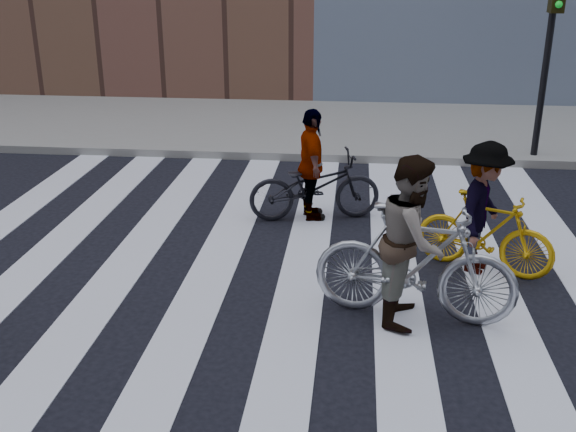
% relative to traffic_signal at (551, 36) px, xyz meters
% --- Properties ---
extents(ground, '(100.00, 100.00, 0.00)m').
position_rel_traffic_signal_xyz_m(ground, '(-4.40, -5.32, -2.28)').
color(ground, black).
rests_on(ground, ground).
extents(sidewalk_far, '(100.00, 5.00, 0.15)m').
position_rel_traffic_signal_xyz_m(sidewalk_far, '(-4.40, 2.18, -2.20)').
color(sidewalk_far, gray).
rests_on(sidewalk_far, ground).
extents(zebra_crosswalk, '(8.25, 10.00, 0.01)m').
position_rel_traffic_signal_xyz_m(zebra_crosswalk, '(-4.40, -5.32, -2.27)').
color(zebra_crosswalk, silver).
rests_on(zebra_crosswalk, ground).
extents(traffic_signal, '(0.22, 0.42, 3.33)m').
position_rel_traffic_signal_xyz_m(traffic_signal, '(0.00, 0.00, 0.00)').
color(traffic_signal, black).
rests_on(traffic_signal, ground).
extents(bike_silver_mid, '(2.15, 0.93, 1.25)m').
position_rel_traffic_signal_xyz_m(bike_silver_mid, '(-2.63, -5.99, -1.66)').
color(bike_silver_mid, '#A6A8AF').
rests_on(bike_silver_mid, ground).
extents(bike_yellow_right, '(1.69, 1.08, 0.98)m').
position_rel_traffic_signal_xyz_m(bike_yellow_right, '(-1.72, -4.74, -1.79)').
color(bike_yellow_right, '#D79C0B').
rests_on(bike_yellow_right, ground).
extents(bike_dark_rear, '(1.98, 1.06, 0.99)m').
position_rel_traffic_signal_xyz_m(bike_dark_rear, '(-3.84, -3.21, -1.79)').
color(bike_dark_rear, black).
rests_on(bike_dark_rear, ground).
extents(rider_mid, '(0.80, 0.96, 1.76)m').
position_rel_traffic_signal_xyz_m(rider_mid, '(-2.68, -5.99, -1.40)').
color(rider_mid, slate).
rests_on(rider_mid, ground).
extents(rider_right, '(0.96, 1.18, 1.60)m').
position_rel_traffic_signal_xyz_m(rider_right, '(-1.77, -4.74, -1.48)').
color(rider_right, slate).
rests_on(rider_right, ground).
extents(rider_rear, '(0.60, 1.01, 1.61)m').
position_rel_traffic_signal_xyz_m(rider_rear, '(-3.89, -3.21, -1.47)').
color(rider_rear, slate).
rests_on(rider_rear, ground).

